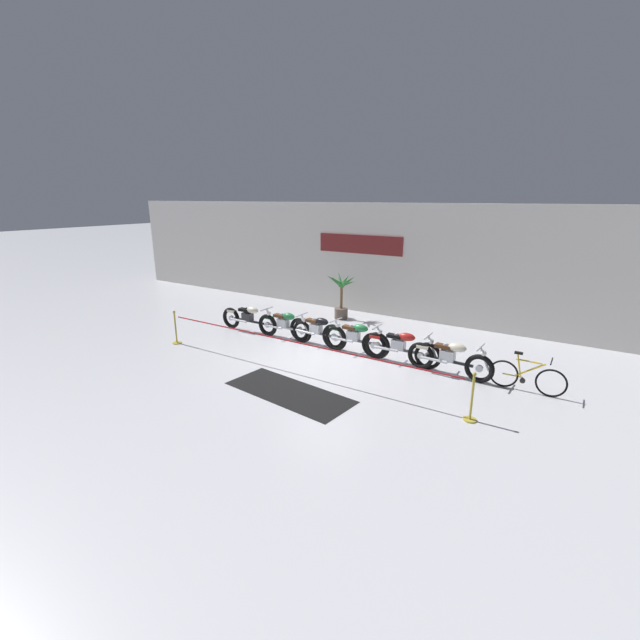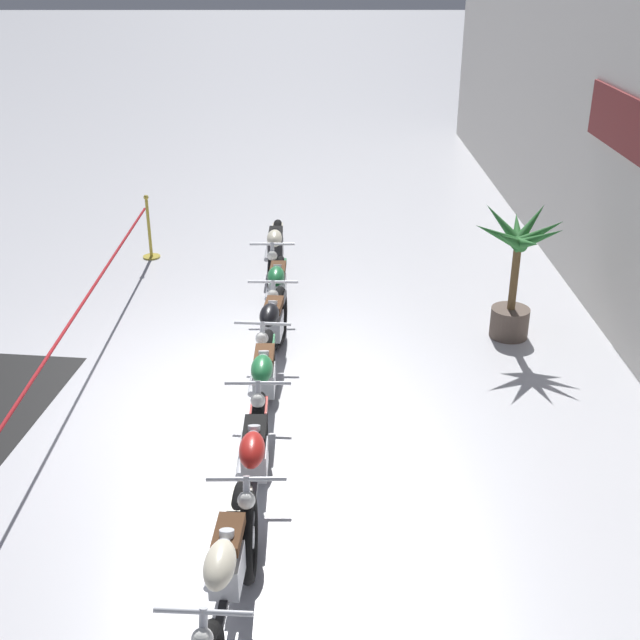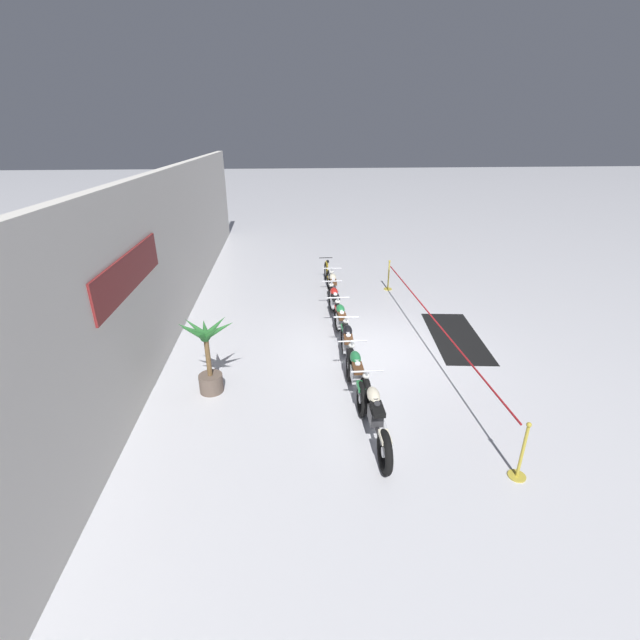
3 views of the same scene
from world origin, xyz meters
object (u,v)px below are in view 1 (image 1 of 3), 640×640
at_px(motorcycle_cream_0, 249,319).
at_px(stanchion_mid_left, 471,404).
at_px(motorcycle_green_1, 285,325).
at_px(stanchion_far_left, 252,338).
at_px(potted_palm_left_of_row, 341,295).
at_px(motorcycle_black_2, 317,331).
at_px(motorcycle_green_3, 355,338).
at_px(motorcycle_cream_5, 449,358).
at_px(bicycle, 527,377).
at_px(motorcycle_red_4, 400,347).
at_px(floor_banner, 289,392).

bearing_deg(motorcycle_cream_0, stanchion_mid_left, -15.03).
distance_m(motorcycle_cream_0, motorcycle_green_1, 1.43).
xyz_separation_m(stanchion_far_left, stanchion_mid_left, (5.83, 0.00, -0.36)).
xyz_separation_m(motorcycle_cream_0, stanchion_mid_left, (7.80, -2.09, -0.11)).
relative_size(potted_palm_left_of_row, stanchion_far_left, 0.20).
bearing_deg(stanchion_mid_left, motorcycle_black_2, 156.94).
relative_size(motorcycle_green_1, motorcycle_green_3, 0.96).
bearing_deg(motorcycle_cream_0, motorcycle_cream_5, -0.31).
height_order(motorcycle_green_1, bicycle, bicycle).
bearing_deg(motorcycle_green_3, motorcycle_red_4, 0.06).
bearing_deg(bicycle, stanchion_far_left, -162.53).
distance_m(bicycle, stanchion_far_left, 6.91).
bearing_deg(potted_palm_left_of_row, motorcycle_cream_0, -119.79).
xyz_separation_m(motorcycle_green_3, potted_palm_left_of_row, (-2.20, 3.06, 0.41)).
bearing_deg(motorcycle_cream_0, motorcycle_black_2, 1.85).
bearing_deg(potted_palm_left_of_row, bicycle, -24.97).
bearing_deg(stanchion_mid_left, motorcycle_green_1, 161.07).
distance_m(stanchion_far_left, floor_banner, 2.26).
bearing_deg(potted_palm_left_of_row, floor_banner, -71.12).
bearing_deg(bicycle, floor_banner, -147.04).
distance_m(potted_palm_left_of_row, floor_banner, 6.58).
xyz_separation_m(motorcycle_black_2, bicycle, (5.87, -0.11, -0.11)).
relative_size(motorcycle_black_2, bicycle, 1.28).
xyz_separation_m(motorcycle_black_2, stanchion_mid_left, (5.12, -2.18, -0.12)).
bearing_deg(stanchion_mid_left, motorcycle_red_4, 138.18).
distance_m(bicycle, potted_palm_left_of_row, 7.48).
bearing_deg(stanchion_far_left, floor_banner, -26.12).
xyz_separation_m(motorcycle_cream_0, potted_palm_left_of_row, (1.79, 3.13, 0.43)).
bearing_deg(potted_palm_left_of_row, motorcycle_red_4, -40.41).
relative_size(motorcycle_green_1, bicycle, 1.25).
distance_m(motorcycle_black_2, motorcycle_green_3, 1.31).
distance_m(motorcycle_cream_5, floor_banner, 4.17).
distance_m(potted_palm_left_of_row, stanchion_far_left, 5.23).
bearing_deg(motorcycle_green_3, motorcycle_cream_5, -2.21).
distance_m(motorcycle_black_2, stanchion_mid_left, 5.57).
bearing_deg(stanchion_far_left, motorcycle_cream_5, 23.29).
xyz_separation_m(motorcycle_cream_5, stanchion_mid_left, (1.05, -2.06, -0.11)).
bearing_deg(motorcycle_cream_0, motorcycle_green_3, 1.01).
xyz_separation_m(stanchion_mid_left, floor_banner, (-3.90, -0.95, -0.35)).
height_order(motorcycle_cream_0, bicycle, motorcycle_cream_0).
relative_size(motorcycle_green_3, motorcycle_cream_5, 0.98).
bearing_deg(motorcycle_green_3, motorcycle_black_2, 179.30).
distance_m(motorcycle_green_3, motorcycle_red_4, 1.39).
height_order(motorcycle_black_2, stanchion_far_left, stanchion_far_left).
relative_size(motorcycle_green_1, stanchion_far_left, 0.24).
bearing_deg(bicycle, motorcycle_black_2, 178.94).
bearing_deg(motorcycle_black_2, motorcycle_green_3, -0.70).
distance_m(motorcycle_cream_5, stanchion_far_left, 5.21).
height_order(motorcycle_cream_0, motorcycle_black_2, motorcycle_black_2).
bearing_deg(potted_palm_left_of_row, motorcycle_cream_5, -32.52).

